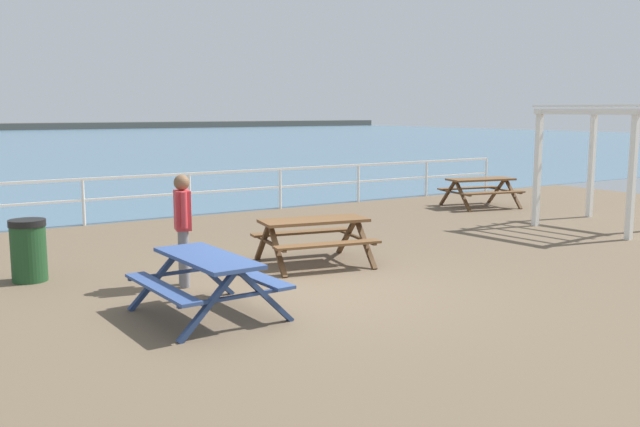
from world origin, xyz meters
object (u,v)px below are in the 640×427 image
litter_bin (29,250)px  picnic_table_near_right (481,185)px  lattice_pergola (612,138)px  picnic_table_mid_centre (314,230)px  picnic_table_near_left (208,271)px  visitor (183,223)px

litter_bin → picnic_table_near_right: bearing=10.6°
picnic_table_near_right → lattice_pergola: 4.17m
picnic_table_mid_centre → picnic_table_near_left: bearing=-135.6°
picnic_table_mid_centre → lattice_pergola: lattice_pergola is taller
visitor → lattice_pergola: lattice_pergola is taller
picnic_table_near_right → visitor: (-10.02, -3.80, 0.36)m
picnic_table_near_left → visitor: bearing=-13.5°
litter_bin → visitor: bearing=-40.1°
picnic_table_near_left → lattice_pergola: lattice_pergola is taller
litter_bin → picnic_table_near_left: bearing=-64.1°
lattice_pergola → litter_bin: bearing=166.8°
picnic_table_near_right → picnic_table_mid_centre: (-7.60, -3.59, 0.00)m
picnic_table_mid_centre → picnic_table_near_right: bearing=36.2°
lattice_pergola → picnic_table_near_right: bearing=84.2°
picnic_table_near_left → visitor: 1.67m
picnic_table_mid_centre → visitor: visitor is taller
picnic_table_near_right → picnic_table_mid_centre: 8.41m
picnic_table_mid_centre → litter_bin: 4.49m
picnic_table_near_left → picnic_table_near_right: size_ratio=0.89×
visitor → litter_bin: (-1.87, 1.57, -0.47)m
picnic_table_near_right → picnic_table_mid_centre: same height
picnic_table_near_left → picnic_table_near_right: same height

